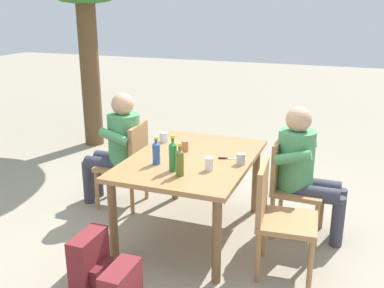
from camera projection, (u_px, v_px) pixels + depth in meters
ground_plane at (192, 232)px, 4.08m from camera, size 24.00×24.00×0.00m
dining_table at (192, 167)px, 3.89m from camera, size 1.44×1.03×0.73m
chair_far_right at (128, 160)px, 4.50m from camera, size 0.47×0.47×0.87m
chair_near_right at (290, 182)px, 3.95m from camera, size 0.46×0.46×0.87m
chair_near_left at (277, 214)px, 3.37m from camera, size 0.48×0.48×0.87m
person_in_white_shirt at (118, 144)px, 4.48m from camera, size 0.47×0.62×1.18m
person_in_plaid_shirt at (304, 166)px, 3.86m from camera, size 0.47×0.62×1.18m
bottle_green at (173, 155)px, 3.51m from camera, size 0.06×0.06×0.30m
bottle_olive at (180, 162)px, 3.42m from camera, size 0.06×0.06×0.26m
bottle_blue at (156, 152)px, 3.67m from camera, size 0.06×0.06×0.24m
cup_steel at (241, 159)px, 3.68m from camera, size 0.07×0.07×0.09m
cup_glass at (164, 137)px, 4.27m from camera, size 0.08×0.08×0.09m
cup_terracotta at (185, 146)px, 4.00m from camera, size 0.06×0.06×0.10m
cup_white at (209, 164)px, 3.54m from camera, size 0.07×0.07×0.11m
table_knife at (230, 159)px, 3.81m from camera, size 0.08×0.24×0.01m
backpack_by_near_side at (91, 265)px, 3.18m from camera, size 0.33×0.20×0.47m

